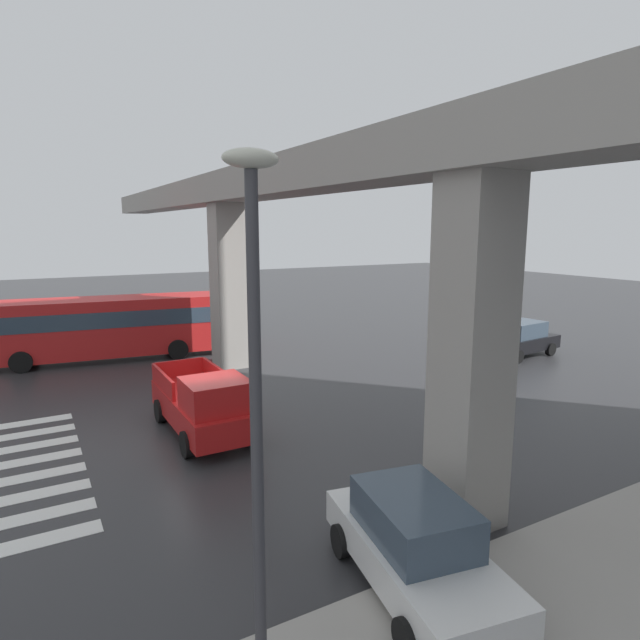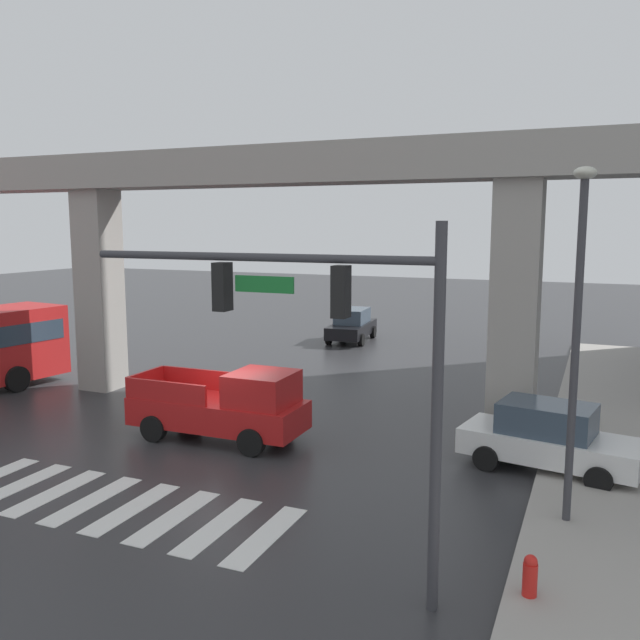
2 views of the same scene
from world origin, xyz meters
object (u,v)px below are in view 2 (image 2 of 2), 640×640
pickup_truck (227,407)px  traffic_signal_mast (335,334)px  sedan_black (352,325)px  fire_hydrant (530,579)px  sedan_white (549,438)px  street_lamp_near_corner (578,306)px

pickup_truck → traffic_signal_mast: bearing=-46.5°
pickup_truck → sedan_black: (-2.45, 16.87, -0.14)m
fire_hydrant → pickup_truck: bearing=149.2°
sedan_white → street_lamp_near_corner: street_lamp_near_corner is taller
pickup_truck → traffic_signal_mast: 9.01m
sedan_black → sedan_white: bearing=-54.8°
traffic_signal_mast → sedan_white: bearing=67.8°
sedan_black → fire_hydrant: bearing=-62.9°
street_lamp_near_corner → fire_hydrant: 5.26m
sedan_white → traffic_signal_mast: 8.51m
pickup_truck → sedan_white: size_ratio=1.13×
street_lamp_near_corner → traffic_signal_mast: bearing=-131.4°
pickup_truck → sedan_black: 17.05m
traffic_signal_mast → fire_hydrant: bearing=13.6°
traffic_signal_mast → fire_hydrant: (3.13, 0.76, -3.95)m
sedan_white → sedan_black: same height
traffic_signal_mast → sedan_black: bearing=109.7°
pickup_truck → sedan_white: 8.74m
sedan_white → traffic_signal_mast: size_ratio=0.70×
pickup_truck → fire_hydrant: pickup_truck is taller
street_lamp_near_corner → fire_hydrant: bearing=-97.0°
sedan_white → fire_hydrant: sedan_white is taller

